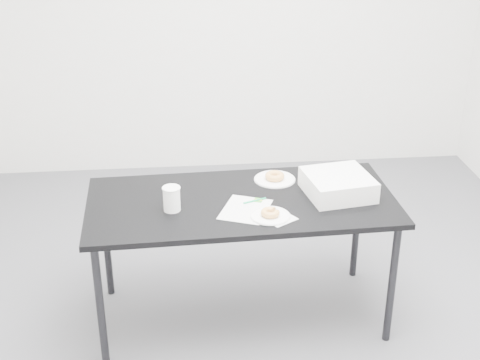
{
  "coord_description": "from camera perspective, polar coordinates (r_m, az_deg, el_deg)",
  "views": [
    {
      "loc": [
        -0.45,
        -3.25,
        2.34
      ],
      "look_at": [
        -0.13,
        0.02,
        0.79
      ],
      "focal_mm": 50.0,
      "sensor_mm": 36.0,
      "label": 1
    }
  ],
  "objects": [
    {
      "name": "logo_patch",
      "position": [
        3.51,
        1.56,
        -1.72
      ],
      "size": [
        0.06,
        0.06,
        0.0
      ],
      "primitive_type": "cube",
      "rotation": [
        0.0,
        0.0,
        -0.38
      ],
      "color": "green",
      "rests_on": "scorecard"
    },
    {
      "name": "donut_far",
      "position": [
        3.73,
        2.98,
        0.34
      ],
      "size": [
        0.13,
        0.13,
        0.04
      ],
      "primitive_type": "torus",
      "rotation": [
        0.0,
        0.0,
        -0.23
      ],
      "color": "gold",
      "rests_on": "plate_far"
    },
    {
      "name": "donut_near",
      "position": [
        3.35,
        2.6,
        -2.8
      ],
      "size": [
        0.13,
        0.13,
        0.03
      ],
      "primitive_type": "torus",
      "rotation": [
        0.0,
        0.0,
        0.43
      ],
      "color": "gold",
      "rests_on": "plate_near"
    },
    {
      "name": "plate_near",
      "position": [
        3.35,
        2.59,
        -3.07
      ],
      "size": [
        0.2,
        0.2,
        0.01
      ],
      "primitive_type": "cylinder",
      "color": "white",
      "rests_on": "napkin"
    },
    {
      "name": "bakery_box",
      "position": [
        3.6,
        8.35,
        -0.4
      ],
      "size": [
        0.38,
        0.38,
        0.11
      ],
      "primitive_type": "cube",
      "rotation": [
        0.0,
        0.0,
        0.16
      ],
      "color": "white",
      "rests_on": "table"
    },
    {
      "name": "napkin",
      "position": [
        3.35,
        3.33,
        -3.25
      ],
      "size": [
        0.2,
        0.2,
        0.0
      ],
      "primitive_type": "cube",
      "rotation": [
        0.0,
        0.0,
        0.57
      ],
      "color": "silver",
      "rests_on": "table"
    },
    {
      "name": "wall_back",
      "position": [
        5.36,
        -0.68,
        14.67
      ],
      "size": [
        4.0,
        0.02,
        2.7
      ],
      "primitive_type": "cube",
      "color": "white",
      "rests_on": "floor"
    },
    {
      "name": "cup_lid",
      "position": [
        3.75,
        6.13,
        0.03
      ],
      "size": [
        0.09,
        0.09,
        0.01
      ],
      "primitive_type": "cylinder",
      "color": "white",
      "rests_on": "table"
    },
    {
      "name": "pen",
      "position": [
        3.5,
        1.26,
        -1.77
      ],
      "size": [
        0.13,
        0.06,
        0.01
      ],
      "primitive_type": "cylinder",
      "rotation": [
        0.0,
        1.57,
        0.37
      ],
      "color": "#0D9758",
      "rests_on": "scorecard"
    },
    {
      "name": "plate_far",
      "position": [
        3.74,
        2.98,
        0.05
      ],
      "size": [
        0.23,
        0.23,
        0.01
      ],
      "primitive_type": "cylinder",
      "color": "white",
      "rests_on": "table"
    },
    {
      "name": "floor",
      "position": [
        4.03,
        1.89,
        -10.22
      ],
      "size": [
        4.0,
        4.0,
        0.0
      ],
      "primitive_type": "plane",
      "color": "#515156",
      "rests_on": "ground"
    },
    {
      "name": "table",
      "position": [
        3.55,
        0.14,
        -2.5
      ],
      "size": [
        1.65,
        0.82,
        0.74
      ],
      "rotation": [
        0.0,
        0.0,
        0.04
      ],
      "color": "black",
      "rests_on": "floor"
    },
    {
      "name": "scorecard",
      "position": [
        3.42,
        0.47,
        -2.52
      ],
      "size": [
        0.31,
        0.35,
        0.0
      ],
      "primitive_type": "cube",
      "rotation": [
        0.0,
        0.0,
        -0.38
      ],
      "color": "silver",
      "rests_on": "table"
    },
    {
      "name": "coffee_cup",
      "position": [
        3.4,
        -5.85,
        -1.6
      ],
      "size": [
        0.09,
        0.09,
        0.13
      ],
      "primitive_type": "cylinder",
      "color": "white",
      "rests_on": "table"
    }
  ]
}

